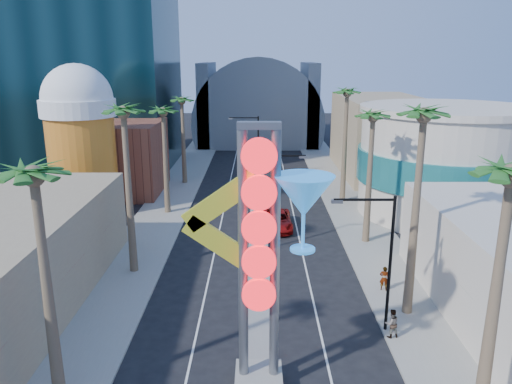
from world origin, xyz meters
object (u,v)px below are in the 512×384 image
neon_sign (278,243)px  pedestrian_a (384,278)px  pedestrian_b (392,323)px  red_pickup (277,220)px

neon_sign → pedestrian_a: (7.47, 9.93, -6.32)m
pedestrian_a → pedestrian_b: (-0.99, -5.71, -0.01)m
pedestrian_a → pedestrian_b: bearing=95.0°
red_pickup → pedestrian_b: 19.14m
pedestrian_a → neon_sign: bearing=67.8°
pedestrian_b → pedestrian_a: bearing=-111.5°
red_pickup → pedestrian_b: (5.59, -18.31, 0.20)m
neon_sign → pedestrian_a: 13.94m
pedestrian_a → pedestrian_b: pedestrian_a is taller
neon_sign → pedestrian_b: size_ratio=7.61×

